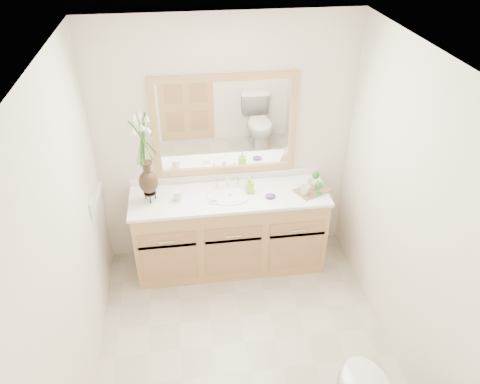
{
  "coord_description": "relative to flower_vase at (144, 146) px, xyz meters",
  "views": [
    {
      "loc": [
        -0.39,
        -2.57,
        3.23
      ],
      "look_at": [
        0.05,
        0.65,
        1.09
      ],
      "focal_mm": 35.0,
      "sensor_mm": 36.0,
      "label": 1
    }
  ],
  "objects": [
    {
      "name": "wall_back",
      "position": [
        0.72,
        0.28,
        -0.19
      ],
      "size": [
        2.4,
        0.02,
        2.4
      ],
      "primitive_type": "cube",
      "color": "white",
      "rests_on": "floor"
    },
    {
      "name": "tray",
      "position": [
        1.5,
        -0.05,
        -0.55
      ],
      "size": [
        0.36,
        0.31,
        0.02
      ],
      "primitive_type": "cube",
      "rotation": [
        0.0,
        0.0,
        0.44
      ],
      "color": "brown",
      "rests_on": "counter"
    },
    {
      "name": "floor",
      "position": [
        0.72,
        -1.02,
        -1.39
      ],
      "size": [
        2.6,
        2.6,
        0.0
      ],
      "primitive_type": "plane",
      "color": "beige",
      "rests_on": "ground"
    },
    {
      "name": "sink",
      "position": [
        0.72,
        -0.02,
        -0.61
      ],
      "size": [
        0.38,
        0.34,
        0.23
      ],
      "color": "white",
      "rests_on": "counter"
    },
    {
      "name": "counter",
      "position": [
        0.72,
        -0.01,
        -0.57
      ],
      "size": [
        1.84,
        0.57,
        0.03
      ],
      "primitive_type": "cube",
      "color": "white",
      "rests_on": "vanity"
    },
    {
      "name": "vanity",
      "position": [
        0.72,
        -0.01,
        -0.99
      ],
      "size": [
        1.8,
        0.55,
        0.8
      ],
      "color": "tan",
      "rests_on": "floor"
    },
    {
      "name": "wall_right",
      "position": [
        1.92,
        -1.02,
        -0.19
      ],
      "size": [
        0.02,
        2.6,
        2.4
      ],
      "primitive_type": "cube",
      "color": "white",
      "rests_on": "floor"
    },
    {
      "name": "mirror",
      "position": [
        0.72,
        0.26,
        0.02
      ],
      "size": [
        1.32,
        0.04,
        0.97
      ],
      "color": "white",
      "rests_on": "wall_back"
    },
    {
      "name": "goblet_front",
      "position": [
        1.54,
        -0.12,
        -0.46
      ],
      "size": [
        0.06,
        0.06,
        0.13
      ],
      "color": "#277528",
      "rests_on": "tray"
    },
    {
      "name": "goblet_back",
      "position": [
        1.54,
        0.02,
        -0.44
      ],
      "size": [
        0.07,
        0.07,
        0.16
      ],
      "color": "#277528",
      "rests_on": "tray"
    },
    {
      "name": "soap_dish",
      "position": [
        0.56,
        -0.1,
        -0.55
      ],
      "size": [
        0.09,
        0.09,
        0.03
      ],
      "color": "silver",
      "rests_on": "counter"
    },
    {
      "name": "tumbler",
      "position": [
        0.25,
        -0.03,
        -0.51
      ],
      "size": [
        0.08,
        0.08,
        0.1
      ],
      "primitive_type": "cylinder",
      "color": "silver",
      "rests_on": "counter"
    },
    {
      "name": "ceiling",
      "position": [
        0.72,
        -1.02,
        1.01
      ],
      "size": [
        2.4,
        2.6,
        0.02
      ],
      "primitive_type": "cube",
      "color": "white",
      "rests_on": "wall_back"
    },
    {
      "name": "purple_dish",
      "position": [
        1.09,
        -0.1,
        -0.54
      ],
      "size": [
        0.1,
        0.09,
        0.03
      ],
      "primitive_type": "ellipsoid",
      "rotation": [
        0.0,
        0.0,
        0.07
      ],
      "color": "#4D2775",
      "rests_on": "counter"
    },
    {
      "name": "mug_left",
      "position": [
        1.41,
        -0.11,
        -0.5
      ],
      "size": [
        0.1,
        0.1,
        0.09
      ],
      "primitive_type": "imported",
      "rotation": [
        0.0,
        0.0,
        0.22
      ],
      "color": "silver",
      "rests_on": "tray"
    },
    {
      "name": "mug_right",
      "position": [
        1.49,
        -0.03,
        -0.5
      ],
      "size": [
        0.11,
        0.1,
        0.09
      ],
      "primitive_type": "imported",
      "rotation": [
        0.0,
        0.0,
        0.19
      ],
      "color": "silver",
      "rests_on": "tray"
    },
    {
      "name": "switch_plate",
      "position": [
        -0.47,
        -0.26,
        -0.41
      ],
      "size": [
        0.02,
        0.12,
        0.12
      ],
      "primitive_type": "cube",
      "color": "white",
      "rests_on": "wall_left"
    },
    {
      "name": "flower_vase",
      "position": [
        0.0,
        0.0,
        0.0
      ],
      "size": [
        0.2,
        0.2,
        0.82
      ],
      "rotation": [
        0.0,
        0.0,
        -0.25
      ],
      "color": "black",
      "rests_on": "counter"
    },
    {
      "name": "wall_left",
      "position": [
        -0.48,
        -1.02,
        -0.19
      ],
      "size": [
        0.02,
        2.6,
        2.4
      ],
      "primitive_type": "cube",
      "color": "white",
      "rests_on": "floor"
    },
    {
      "name": "soap_bottle",
      "position": [
        0.91,
        0.02,
        -0.49
      ],
      "size": [
        0.07,
        0.07,
        0.15
      ],
      "primitive_type": "imported",
      "rotation": [
        0.0,
        0.0,
        0.09
      ],
      "color": "#95D331",
      "rests_on": "counter"
    }
  ]
}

